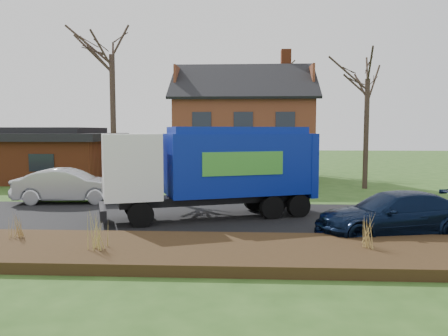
{
  "coord_description": "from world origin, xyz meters",
  "views": [
    {
      "loc": [
        2.25,
        -17.09,
        3.5
      ],
      "look_at": [
        1.21,
        2.5,
        1.81
      ],
      "focal_mm": 35.0,
      "sensor_mm": 36.0,
      "label": 1
    }
  ],
  "objects": [
    {
      "name": "main_house",
      "position": [
        1.49,
        13.91,
        4.03
      ],
      "size": [
        12.95,
        8.95,
        9.26
      ],
      "color": "beige",
      "rests_on": "ground"
    },
    {
      "name": "garbage_truck",
      "position": [
        1.01,
        0.21,
        2.1
      ],
      "size": [
        8.75,
        5.06,
        3.64
      ],
      "rotation": [
        0.0,
        0.0,
        0.35
      ],
      "color": "black",
      "rests_on": "ground"
    },
    {
      "name": "grass_clump_east",
      "position": [
        5.58,
        -5.13,
        0.77
      ],
      "size": [
        0.38,
        0.31,
        0.95
      ],
      "color": "#A28447",
      "rests_on": "mulch_verge"
    },
    {
      "name": "grass_clump_mid",
      "position": [
        -1.78,
        -5.68,
        0.82
      ],
      "size": [
        0.38,
        0.31,
        1.05
      ],
      "color": "#A9954A",
      "rests_on": "mulch_verge"
    },
    {
      "name": "tree_front_east",
      "position": [
        9.36,
        9.47,
        7.6
      ],
      "size": [
        3.37,
        3.37,
        9.35
      ],
      "color": "#382B22",
      "rests_on": "ground"
    },
    {
      "name": "grass_clump_west",
      "position": [
        -4.62,
        -4.61,
        0.7
      ],
      "size": [
        0.3,
        0.25,
        0.8
      ],
      "color": "#9B7B44",
      "rests_on": "mulch_verge"
    },
    {
      "name": "navy_wagon",
      "position": [
        7.03,
        -2.76,
        0.75
      ],
      "size": [
        5.48,
        3.11,
        1.5
      ],
      "primitive_type": "imported",
      "rotation": [
        0.0,
        0.0,
        -1.36
      ],
      "color": "black",
      "rests_on": "ground"
    },
    {
      "name": "tree_front_west",
      "position": [
        -5.76,
        8.73,
        9.12
      ],
      "size": [
        3.72,
        3.72,
        11.07
      ],
      "color": "#3A2A22",
      "rests_on": "ground"
    },
    {
      "name": "mulch_verge",
      "position": [
        0.0,
        -5.3,
        0.15
      ],
      "size": [
        80.0,
        3.5,
        0.3
      ],
      "primitive_type": "cube",
      "color": "black",
      "rests_on": "ground"
    },
    {
      "name": "tree_back",
      "position": [
        4.33,
        21.29,
        9.18
      ],
      "size": [
        3.48,
        3.48,
        11.02
      ],
      "color": "#3D3024",
      "rests_on": "ground"
    },
    {
      "name": "ground",
      "position": [
        0.0,
        0.0,
        0.0
      ],
      "size": [
        120.0,
        120.0,
        0.0
      ],
      "primitive_type": "plane",
      "color": "#294B19",
      "rests_on": "ground"
    },
    {
      "name": "silver_sedan",
      "position": [
        -6.39,
        3.46,
        0.83
      ],
      "size": [
        5.2,
        2.36,
        1.65
      ],
      "primitive_type": "imported",
      "rotation": [
        0.0,
        0.0,
        1.7
      ],
      "color": "#B5B7BD",
      "rests_on": "ground"
    },
    {
      "name": "ranch_house",
      "position": [
        -12.0,
        13.0,
        1.81
      ],
      "size": [
        9.8,
        8.2,
        3.7
      ],
      "color": "brown",
      "rests_on": "ground"
    },
    {
      "name": "road",
      "position": [
        0.0,
        0.0,
        0.01
      ],
      "size": [
        80.0,
        7.0,
        0.02
      ],
      "primitive_type": "cube",
      "color": "black",
      "rests_on": "ground"
    }
  ]
}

